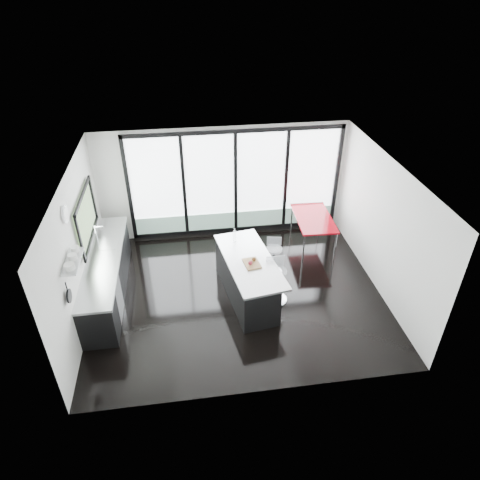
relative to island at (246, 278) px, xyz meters
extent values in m
cube|color=black|center=(-0.17, 0.08, -0.46)|extent=(6.00, 5.00, 0.00)
cube|color=white|center=(-0.17, 0.08, 2.34)|extent=(6.00, 5.00, 0.00)
cube|color=silver|center=(-0.17, 2.58, 0.94)|extent=(6.00, 0.00, 2.80)
cube|color=white|center=(0.13, 2.55, 0.94)|extent=(5.00, 0.02, 2.50)
cube|color=slate|center=(0.13, 2.51, -0.09)|extent=(5.00, 0.02, 0.44)
cube|color=black|center=(-1.12, 2.51, 0.94)|extent=(0.08, 0.04, 2.50)
cube|color=black|center=(0.13, 2.51, 0.94)|extent=(0.08, 0.04, 2.50)
cube|color=black|center=(1.38, 2.51, 0.94)|extent=(0.08, 0.04, 2.50)
cube|color=silver|center=(-0.17, -2.42, 0.94)|extent=(6.00, 0.00, 2.80)
cube|color=silver|center=(-3.17, 0.08, 0.94)|extent=(0.00, 5.00, 2.80)
cube|color=#59734B|center=(-3.14, 0.98, 1.14)|extent=(0.02, 1.60, 0.90)
cube|color=#AAADAF|center=(-3.04, -0.77, 1.29)|extent=(0.25, 0.80, 0.03)
cylinder|color=white|center=(-3.14, -0.22, 1.89)|extent=(0.04, 0.30, 0.30)
cylinder|color=black|center=(-3.11, -1.17, 0.89)|extent=(0.03, 0.24, 0.24)
cube|color=silver|center=(2.83, 0.08, 0.94)|extent=(0.00, 5.00, 2.80)
cube|color=black|center=(-2.84, 0.48, -0.02)|extent=(0.65, 3.20, 0.87)
cube|color=#AAADAF|center=(-2.84, 0.48, 0.44)|extent=(0.69, 3.24, 0.05)
cube|color=#AAADAF|center=(-2.84, 0.98, 0.44)|extent=(0.45, 0.48, 0.06)
cylinder|color=silver|center=(-2.99, 0.98, 0.68)|extent=(0.02, 0.02, 0.44)
cube|color=#AAADAF|center=(-2.53, -0.27, -0.04)|extent=(0.03, 0.60, 0.80)
cube|color=black|center=(-0.01, 0.00, -0.03)|extent=(1.05, 2.23, 0.85)
cube|color=#AAADAF|center=(0.07, 0.01, 0.42)|extent=(1.25, 2.32, 0.05)
cube|color=#A0794C|center=(0.09, -0.13, 0.45)|extent=(0.35, 0.43, 0.03)
sphere|color=maroon|center=(0.05, -0.19, 0.51)|extent=(0.10, 0.10, 0.09)
sphere|color=#512D10|center=(0.14, -0.08, 0.51)|extent=(0.09, 0.09, 0.08)
cylinder|color=silver|center=(-0.14, 0.72, 0.58)|extent=(0.08, 0.08, 0.27)
cylinder|color=silver|center=(0.58, -0.25, -0.07)|extent=(0.49, 0.49, 0.77)
cylinder|color=silver|center=(0.73, 0.69, -0.13)|extent=(0.49, 0.49, 0.66)
cube|color=maroon|center=(1.89, 1.64, -0.06)|extent=(0.90, 1.51, 0.79)
camera|label=1|loc=(-1.11, -6.83, 5.47)|focal=32.00mm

